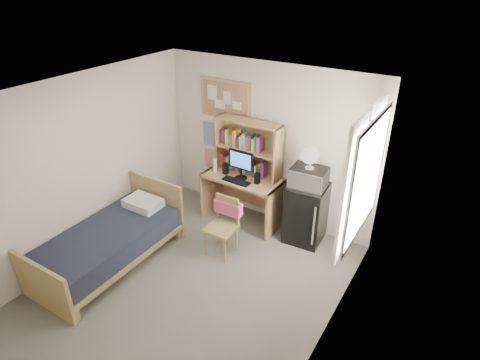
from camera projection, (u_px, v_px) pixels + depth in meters
The scene contains 26 objects.
floor at pixel (190, 287), 5.38m from camera, with size 3.60×4.20×0.02m, color slate.
ceiling at pixel (176, 97), 4.15m from camera, with size 3.60×4.20×0.02m, color white.
wall_back at pixel (268, 145), 6.34m from camera, with size 3.60×0.04×2.60m, color white.
wall_front at pixel (18, 322), 3.19m from camera, with size 3.60×0.04×2.60m, color white.
wall_left at pixel (83, 168), 5.60m from camera, with size 0.04×4.20×2.60m, color white.
wall_right at pixel (328, 255), 3.93m from camera, with size 0.04×4.20×2.60m, color white.
window_unit at pixel (363, 178), 4.71m from camera, with size 0.10×1.40×1.70m, color white.
curtain_left at pixel (350, 192), 4.42m from camera, with size 0.04×0.55×1.70m, color white.
curtain_right at pixel (370, 165), 5.02m from camera, with size 0.04×0.55×1.70m, color white.
bulletin_board at pixel (225, 99), 6.40m from camera, with size 0.94×0.03×0.64m, color #A47656.
poster_wave at pixel (211, 134), 6.86m from camera, with size 0.30×0.01×0.42m, color #244993.
poster_japan at pixel (212, 159), 7.09m from camera, with size 0.28×0.01×0.36m, color red.
desk at pixel (243, 199), 6.62m from camera, with size 1.30×0.65×0.81m, color tan.
desk_chair at pixel (221, 228), 5.81m from camera, with size 0.45×0.45×0.89m, color tan.
mini_fridge at pixel (306, 213), 6.11m from camera, with size 0.56×0.56×0.95m, color black.
bed at pixel (109, 247), 5.68m from camera, with size 1.01×2.02×0.56m, color black.
hutch at pixel (248, 148), 6.32m from camera, with size 1.11×0.28×0.90m, color tan.
monitor at pixel (241, 166), 6.27m from camera, with size 0.43×0.03×0.46m, color black.
keyboard at pixel (236, 181), 6.27m from camera, with size 0.46×0.15×0.02m, color black.
speaker_left at pixel (226, 169), 6.48m from camera, with size 0.08×0.08×0.19m, color black.
speaker_right at pixel (257, 178), 6.19m from camera, with size 0.07×0.07×0.18m, color black.
water_bottle at pixel (215, 165), 6.53m from camera, with size 0.07×0.07×0.23m, color silver.
hoodie at pixel (228, 207), 5.84m from camera, with size 0.43×0.13×0.20m, color #F65D7F.
microwave at pixel (309, 177), 5.80m from camera, with size 0.51×0.39×0.30m, color silver.
desk_fan at pixel (310, 158), 5.66m from camera, with size 0.26×0.26×0.32m, color silver.
pillow at pixel (143, 203), 6.08m from camera, with size 0.54×0.38×0.13m, color silver.
Camera 1 is at (2.71, -3.10, 3.81)m, focal length 30.00 mm.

